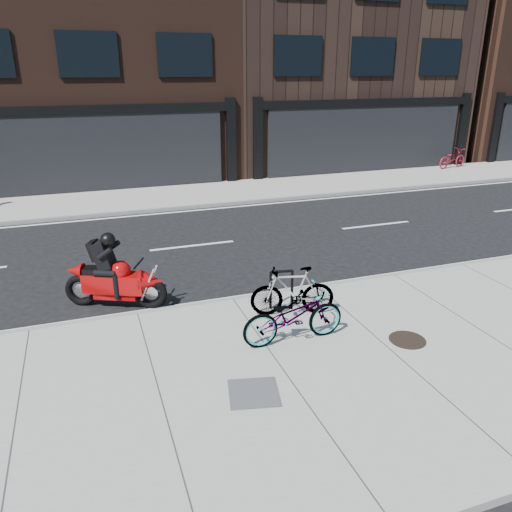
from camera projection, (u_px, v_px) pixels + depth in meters
name	position (u px, v px, depth m)	size (l,w,h in m)	color
ground	(210.00, 271.00, 12.38)	(120.00, 120.00, 0.00)	black
sidewalk_near	(288.00, 380.00, 7.95)	(60.00, 6.00, 0.13)	gray
sidewalk_far	(160.00, 197.00, 19.20)	(60.00, 3.50, 0.13)	gray
building_center	(79.00, 7.00, 22.00)	(12.00, 10.00, 14.50)	black
building_mideast	(323.00, 37.00, 26.07)	(12.00, 10.00, 12.50)	black
building_east	(504.00, 36.00, 29.71)	(10.00, 10.00, 13.00)	black
bike_rack	(281.00, 286.00, 10.04)	(0.49, 0.13, 0.83)	black
bicycle_front	(293.00, 316.00, 8.81)	(0.66, 1.90, 1.00)	gray
bicycle_rear	(292.00, 291.00, 9.78)	(0.47, 1.66, 1.00)	gray
motorcycle	(119.00, 277.00, 10.32)	(2.07, 1.23, 1.65)	black
bicycle_far	(452.00, 158.00, 24.36)	(0.62, 1.77, 0.93)	maroon
manhole_cover	(407.00, 340.00, 8.99)	(0.66, 0.66, 0.01)	black
utility_grate	(254.00, 393.00, 7.52)	(0.75, 0.75, 0.01)	#494A4C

